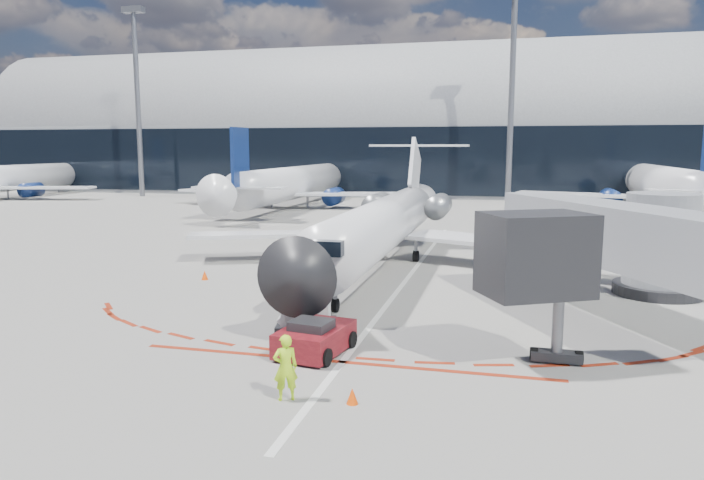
% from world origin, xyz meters
% --- Properties ---
extents(ground, '(260.00, 260.00, 0.00)m').
position_xyz_m(ground, '(0.00, 0.00, 0.00)').
color(ground, slate).
rests_on(ground, ground).
extents(apron_centerline, '(0.25, 40.00, 0.01)m').
position_xyz_m(apron_centerline, '(0.00, 2.00, 0.01)').
color(apron_centerline, silver).
rests_on(apron_centerline, ground).
extents(apron_stop_bar, '(14.00, 0.25, 0.01)m').
position_xyz_m(apron_stop_bar, '(0.00, -11.50, 0.01)').
color(apron_stop_bar, maroon).
rests_on(apron_stop_bar, ground).
extents(terminal_building, '(150.00, 24.15, 24.00)m').
position_xyz_m(terminal_building, '(0.00, 64.97, 8.52)').
color(terminal_building, '#999D9F').
rests_on(terminal_building, ground).
extents(jet_bridge, '(10.03, 15.20, 4.90)m').
position_xyz_m(jet_bridge, '(9.79, -3.01, 3.01)').
color(jet_bridge, gray).
rests_on(jet_bridge, ground).
extents(light_mast_west, '(0.70, 0.70, 25.00)m').
position_xyz_m(light_mast_west, '(-45.00, 48.00, 12.50)').
color(light_mast_west, slate).
rests_on(light_mast_west, ground).
extents(light_mast_centre, '(0.70, 0.70, 25.00)m').
position_xyz_m(light_mast_centre, '(5.00, 48.00, 12.50)').
color(light_mast_centre, slate).
rests_on(light_mast_centre, ground).
extents(regional_jet, '(24.74, 30.51, 7.64)m').
position_xyz_m(regional_jet, '(-1.88, 5.53, 2.55)').
color(regional_jet, silver).
rests_on(regional_jet, ground).
extents(pushback_tug, '(2.40, 4.78, 1.22)m').
position_xyz_m(pushback_tug, '(-1.13, -10.86, 0.54)').
color(pushback_tug, '#500B12').
rests_on(pushback_tug, ground).
extents(ramp_worker, '(0.81, 0.72, 1.87)m').
position_xyz_m(ramp_worker, '(-0.73, -14.83, 0.94)').
color(ramp_worker, '#C2FF1A').
rests_on(ramp_worker, ground).
extents(uld_container, '(2.56, 2.31, 2.07)m').
position_xyz_m(uld_container, '(-2.26, -8.31, 1.03)').
color(uld_container, black).
rests_on(uld_container, ground).
extents(safety_cone_left, '(0.35, 0.35, 0.49)m').
position_xyz_m(safety_cone_left, '(-10.30, -0.96, 0.24)').
color(safety_cone_left, '#FF4A05').
rests_on(safety_cone_left, ground).
extents(safety_cone_right, '(0.33, 0.33, 0.45)m').
position_xyz_m(safety_cone_right, '(1.12, -14.66, 0.23)').
color(safety_cone_right, '#FF4A05').
rests_on(safety_cone_right, ground).
extents(bg_airliner_1, '(33.55, 35.52, 10.85)m').
position_xyz_m(bg_airliner_1, '(-19.20, 38.15, 5.43)').
color(bg_airliner_1, silver).
rests_on(bg_airliner_1, ground).
extents(bg_airliner_2, '(35.28, 37.36, 11.42)m').
position_xyz_m(bg_airliner_2, '(20.97, 41.93, 5.71)').
color(bg_airliner_2, silver).
rests_on(bg_airliner_2, ground).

